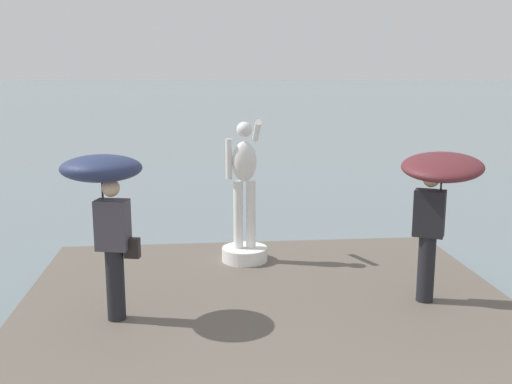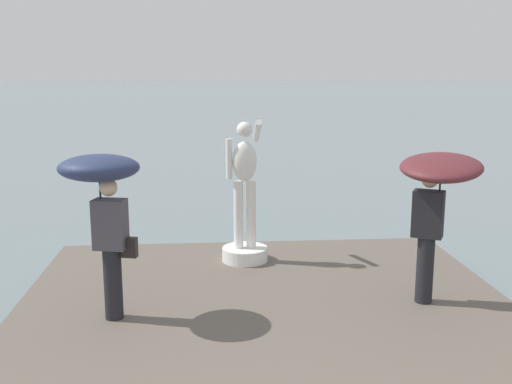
# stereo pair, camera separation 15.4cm
# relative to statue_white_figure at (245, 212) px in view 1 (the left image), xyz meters

# --- Properties ---
(ground_plane) EXTENTS (400.00, 400.00, 0.00)m
(ground_plane) POSITION_rel_statue_white_figure_xyz_m (0.16, 33.25, -1.20)
(ground_plane) COLOR slate
(statue_white_figure) EXTENTS (0.72, 0.92, 2.24)m
(statue_white_figure) POSITION_rel_statue_white_figure_xyz_m (0.00, 0.00, 0.00)
(statue_white_figure) COLOR white
(statue_white_figure) RESTS_ON pier
(onlooker_left) EXTENTS (1.14, 1.15, 2.02)m
(onlooker_left) POSITION_rel_statue_white_figure_xyz_m (-1.80, -2.10, 0.79)
(onlooker_left) COLOR black
(onlooker_left) RESTS_ON pier
(onlooker_right) EXTENTS (1.39, 1.40, 1.99)m
(onlooker_right) POSITION_rel_statue_white_figure_xyz_m (2.30, -1.96, 0.74)
(onlooker_right) COLOR black
(onlooker_right) RESTS_ON pier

